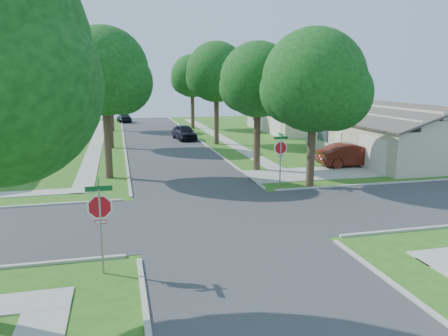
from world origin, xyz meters
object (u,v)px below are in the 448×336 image
tree_w_far (111,82)px  tree_e_near (259,83)px  house_nw_far (1,122)px  tree_e_mid (217,75)px  car_curb_east (184,132)px  house_ne_near (391,138)px  car_curb_west (124,118)px  tree_w_near (105,75)px  tree_w_mid (108,72)px  stop_sign_ne (281,150)px  tree_e_far (193,78)px  house_ne_far (297,118)px  tree_ne_corner (315,85)px  car_driveway (352,155)px  stop_sign_sw (100,211)px

tree_w_far → tree_e_near: bearing=-69.4°
tree_e_near → house_nw_far: (-20.74, 22.99, -4.13)m
tree_e_mid → car_curb_east: 7.04m
house_ne_near → car_curb_east: 19.34m
car_curb_west → tree_w_near: bearing=80.1°
tree_w_mid → car_curb_east: (6.90, 3.59, -5.75)m
stop_sign_ne → tree_e_far: (0.05, 29.31, 3.95)m
tree_w_far → house_ne_near: (20.64, -23.01, -3.99)m
house_ne_far → tree_e_mid: bearing=-144.6°
stop_sign_ne → tree_w_far: (-9.35, 29.31, 3.48)m
tree_w_near → stop_sign_ne: bearing=-24.7°
tree_w_far → house_ne_far: 21.61m
tree_e_far → tree_ne_corner: tree_e_far is taller
tree_w_mid → house_nw_far: size_ratio=0.70×
tree_w_far → house_ne_near: bearing=-48.1°
tree_ne_corner → tree_e_mid: bearing=95.4°
tree_w_mid → house_ne_near: 23.46m
house_nw_far → car_curb_east: 19.71m
tree_w_near → car_curb_west: size_ratio=2.22×
tree_w_near → house_ne_far: bearing=44.1°
tree_e_near → car_driveway: bearing=-2.6°
house_ne_far → tree_e_near: bearing=-119.3°
tree_w_mid → car_curb_east: tree_w_mid is taller
house_ne_far → car_curb_west: 24.30m
car_curb_west → tree_e_mid: bearing=101.6°
house_nw_far → tree_w_far: bearing=10.0°
stop_sign_sw → tree_e_near: 17.04m
stop_sign_ne → tree_ne_corner: size_ratio=0.34×
tree_w_far → house_ne_far: tree_w_far is taller
tree_w_far → tree_ne_corner: tree_ne_corner is taller
tree_w_near → house_ne_far: tree_w_near is taller
house_ne_near → car_driveway: house_ne_near is taller
tree_e_near → tree_ne_corner: 5.06m
tree_e_near → tree_e_mid: (0.01, 12.00, 0.61)m
stop_sign_ne → tree_e_near: 5.62m
car_driveway → house_ne_far: bearing=-10.1°
tree_e_mid → car_driveway: bearing=-61.3°
car_curb_west → car_driveway: bearing=105.1°
car_curb_west → house_ne_near: bearing=112.7°
tree_e_mid → car_curb_east: size_ratio=2.13×
stop_sign_sw → house_ne_far: size_ratio=0.22×
stop_sign_sw → tree_w_mid: 26.09m
tree_ne_corner → car_curb_east: tree_ne_corner is taller
stop_sign_sw → car_curb_west: size_ratio=0.74×
tree_w_far → car_curb_west: bearing=81.6°
tree_e_mid → tree_e_far: (-0.00, 13.00, -0.27)m
stop_sign_ne → tree_w_mid: 19.31m
tree_w_far → house_ne_far: bearing=-13.6°
stop_sign_ne → car_curb_west: (-7.90, 39.17, -1.44)m
house_nw_far → car_curb_west: size_ratio=3.37×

